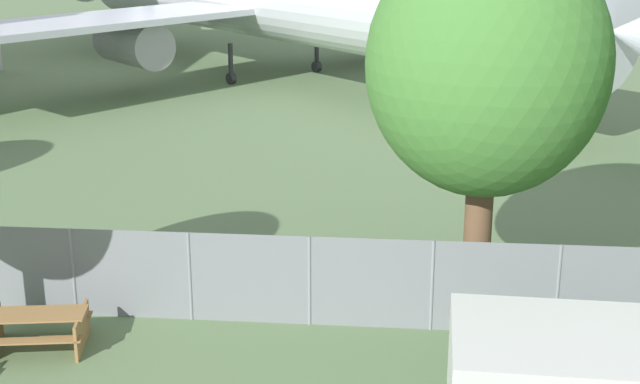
{
  "coord_description": "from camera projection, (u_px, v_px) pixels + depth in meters",
  "views": [
    {
      "loc": [
        4.37,
        -6.82,
        8.4
      ],
      "look_at": [
        2.48,
        13.24,
        2.0
      ],
      "focal_mm": 50.0,
      "sensor_mm": 36.0,
      "label": 1
    }
  ],
  "objects": [
    {
      "name": "perimeter_fence",
      "position": [
        190.0,
        277.0,
        18.82
      ],
      "size": [
        56.07,
        0.07,
        1.99
      ],
      "color": "gray",
      "rests_on": "ground"
    },
    {
      "name": "picnic_bench_open_grass",
      "position": [
        36.0,
        326.0,
        17.74
      ],
      "size": [
        2.18,
        1.71,
        0.76
      ],
      "rotation": [
        0.0,
        0.0,
        0.17
      ],
      "color": "olive",
      "rests_on": "ground"
    },
    {
      "name": "tree_far_right",
      "position": [
        487.0,
        66.0,
        18.17
      ],
      "size": [
        5.0,
        5.0,
        8.14
      ],
      "color": "brown",
      "rests_on": "ground"
    }
  ]
}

